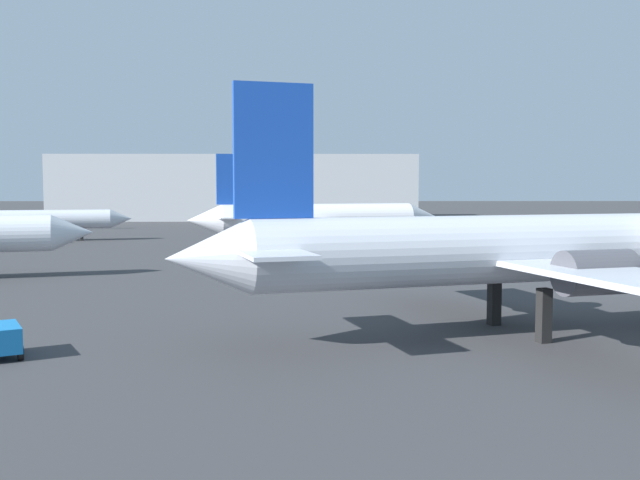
% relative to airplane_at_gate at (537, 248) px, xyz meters
% --- Properties ---
extents(airplane_at_gate, '(34.24, 23.02, 11.00)m').
position_rel_airplane_at_gate_xyz_m(airplane_at_gate, '(0.00, 0.00, 0.00)').
color(airplane_at_gate, silver).
rests_on(airplane_at_gate, ground_plane).
extents(airplane_far_left, '(27.75, 23.55, 10.06)m').
position_rel_airplane_at_gate_xyz_m(airplane_far_left, '(-10.03, 43.89, -0.68)').
color(airplane_far_left, white).
rests_on(airplane_far_left, ground_plane).
extents(airplane_far_right, '(24.17, 21.66, 8.94)m').
position_rel_airplane_at_gate_xyz_m(airplane_far_right, '(-45.31, 54.41, -1.25)').
color(airplane_far_right, silver).
rests_on(airplane_far_right, ground_plane).
extents(baggage_cart, '(2.29, 2.73, 1.30)m').
position_rel_airplane_at_gate_xyz_m(baggage_cart, '(-22.79, -4.77, -3.16)').
color(baggage_cart, '#1972BF').
rests_on(baggage_cart, ground_plane).
extents(terminal_building, '(70.34, 23.99, 12.70)m').
position_rel_airplane_at_gate_xyz_m(terminal_building, '(-25.67, 114.16, 2.43)').
color(terminal_building, '#999EA3').
rests_on(terminal_building, ground_plane).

